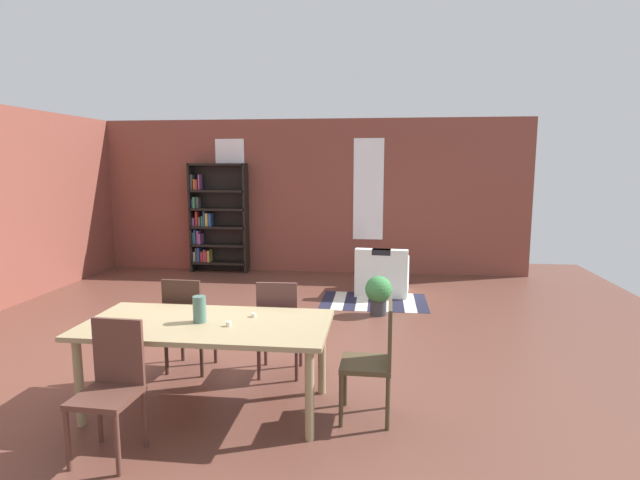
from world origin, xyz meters
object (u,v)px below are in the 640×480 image
(dining_chair_head_right, at_px, (375,357))
(dining_chair_far_left, at_px, (187,321))
(dining_table, at_px, (207,331))
(dining_chair_far_right, at_px, (279,325))
(bookshelf_tall, at_px, (215,219))
(armchair_white, at_px, (383,276))
(dining_chair_near_left, at_px, (111,384))
(vase_on_table, at_px, (200,309))
(potted_plant_by_shelf, at_px, (379,292))

(dining_chair_head_right, distance_m, dining_chair_far_left, 1.97)
(dining_table, height_order, dining_chair_far_right, dining_chair_far_right)
(dining_chair_far_right, bearing_deg, dining_table, -122.33)
(dining_table, relative_size, bookshelf_tall, 0.98)
(dining_table, relative_size, dining_chair_far_left, 2.11)
(dining_chair_head_right, xyz_separation_m, bookshelf_tall, (-3.06, 5.36, 0.49))
(dining_chair_far_right, distance_m, armchair_white, 3.48)
(dining_chair_near_left, bearing_deg, bookshelf_tall, 101.51)
(vase_on_table, height_order, bookshelf_tall, bookshelf_tall)
(dining_chair_near_left, bearing_deg, vase_on_table, 61.50)
(dining_chair_near_left, distance_m, dining_chair_far_left, 1.44)
(vase_on_table, bearing_deg, dining_chair_far_right, 54.49)
(vase_on_table, bearing_deg, dining_chair_far_left, 118.92)
(armchair_white, bearing_deg, dining_chair_near_left, -111.74)
(vase_on_table, height_order, dining_chair_far_left, vase_on_table)
(dining_chair_head_right, bearing_deg, dining_chair_far_left, 158.54)
(dining_chair_head_right, bearing_deg, dining_chair_far_right, 142.01)
(dining_chair_near_left, bearing_deg, dining_table, 58.05)
(dining_chair_head_right, height_order, bookshelf_tall, bookshelf_tall)
(dining_table, xyz_separation_m, dining_chair_head_right, (1.38, -0.00, -0.16))
(dining_chair_far_right, bearing_deg, vase_on_table, -125.51)
(dining_chair_far_right, xyz_separation_m, bookshelf_tall, (-2.14, 4.64, 0.49))
(dining_chair_head_right, bearing_deg, potted_plant_by_shelf, 89.67)
(potted_plant_by_shelf, bearing_deg, armchair_white, 87.24)
(dining_chair_far_right, relative_size, dining_chair_far_left, 1.00)
(bookshelf_tall, bearing_deg, dining_chair_head_right, -60.24)
(dining_chair_head_right, relative_size, potted_plant_by_shelf, 1.77)
(dining_chair_near_left, distance_m, armchair_white, 5.14)
(vase_on_table, relative_size, dining_chair_far_right, 0.23)
(vase_on_table, xyz_separation_m, dining_chair_near_left, (-0.39, -0.72, -0.34))
(potted_plant_by_shelf, bearing_deg, dining_chair_head_right, -90.33)
(dining_chair_head_right, bearing_deg, bookshelf_tall, 119.76)
(dining_chair_far_left, relative_size, bookshelf_tall, 0.47)
(dining_table, height_order, potted_plant_by_shelf, dining_table)
(dining_chair_far_right, height_order, dining_chair_head_right, same)
(potted_plant_by_shelf, bearing_deg, dining_chair_near_left, -117.27)
(dining_chair_near_left, height_order, dining_chair_far_left, same)
(dining_table, distance_m, armchair_white, 4.32)
(dining_chair_near_left, distance_m, dining_chair_head_right, 1.96)
(vase_on_table, height_order, dining_chair_near_left, vase_on_table)
(dining_chair_far_left, xyz_separation_m, potted_plant_by_shelf, (1.85, 2.14, -0.20))
(vase_on_table, bearing_deg, dining_table, 0.00)
(bookshelf_tall, bearing_deg, potted_plant_by_shelf, -39.09)
(dining_chair_far_right, distance_m, potted_plant_by_shelf, 2.34)
(dining_chair_near_left, xyz_separation_m, dining_chair_far_right, (0.90, 1.44, 0.00))
(vase_on_table, height_order, potted_plant_by_shelf, vase_on_table)
(dining_table, xyz_separation_m, bookshelf_tall, (-1.69, 5.36, 0.33))
(dining_chair_near_left, bearing_deg, dining_chair_far_left, 90.28)
(dining_table, bearing_deg, bookshelf_tall, 107.47)
(dining_chair_near_left, xyz_separation_m, bookshelf_tall, (-1.24, 6.08, 0.49))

